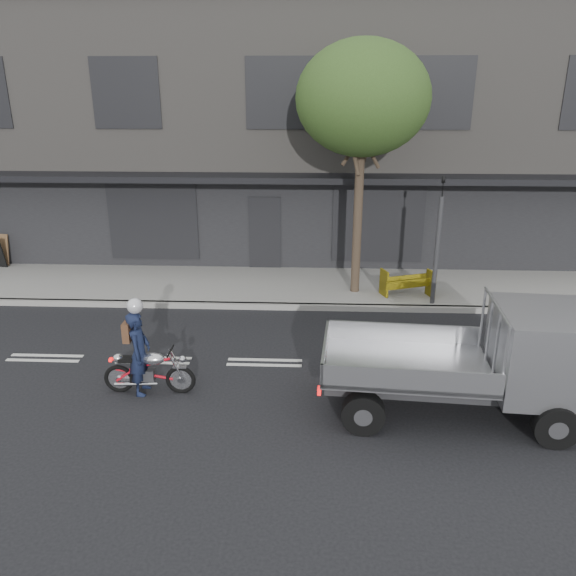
% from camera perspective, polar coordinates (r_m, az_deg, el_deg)
% --- Properties ---
extents(ground, '(80.00, 80.00, 0.00)m').
position_cam_1_polar(ground, '(12.13, -2.40, -7.59)').
color(ground, black).
rests_on(ground, ground).
extents(sidewalk, '(32.00, 3.20, 0.15)m').
position_cam_1_polar(sidewalk, '(16.41, -1.03, 0.19)').
color(sidewalk, gray).
rests_on(sidewalk, ground).
extents(kerb, '(32.00, 0.20, 0.15)m').
position_cam_1_polar(kerb, '(14.92, -1.40, -1.87)').
color(kerb, gray).
rests_on(kerb, ground).
extents(building_main, '(26.00, 10.00, 8.00)m').
position_cam_1_polar(building_main, '(22.11, -0.00, 15.68)').
color(building_main, slate).
rests_on(building_main, ground).
extents(street_tree, '(3.40, 3.40, 6.74)m').
position_cam_1_polar(street_tree, '(14.99, 7.60, 18.47)').
color(street_tree, '#382B21').
rests_on(street_tree, ground).
extents(traffic_light_pole, '(0.12, 0.12, 3.50)m').
position_cam_1_polar(traffic_light_pole, '(14.97, 14.90, 3.91)').
color(traffic_light_pole, '#2D2D30').
rests_on(traffic_light_pole, ground).
extents(motorcycle, '(1.77, 0.52, 0.91)m').
position_cam_1_polar(motorcycle, '(11.14, -13.94, -8.11)').
color(motorcycle, black).
rests_on(motorcycle, ground).
extents(rider, '(0.40, 0.61, 1.66)m').
position_cam_1_polar(rider, '(11.03, -14.85, -6.42)').
color(rider, '#141B37').
rests_on(rider, ground).
extents(flatbed_ute, '(4.75, 2.22, 2.14)m').
position_cam_1_polar(flatbed_ute, '(10.51, 22.42, -6.29)').
color(flatbed_ute, black).
rests_on(flatbed_ute, ground).
extents(construction_barrier, '(1.46, 0.97, 0.76)m').
position_cam_1_polar(construction_barrier, '(15.47, 12.14, 0.29)').
color(construction_barrier, '#DDBF0B').
rests_on(construction_barrier, sidewalk).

